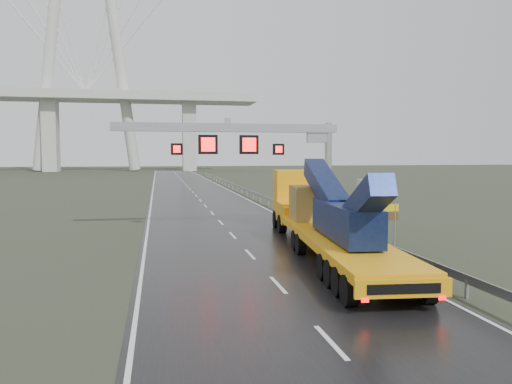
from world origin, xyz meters
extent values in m
plane|color=#333827|center=(0.00, 0.00, 0.00)|extent=(400.00, 400.00, 0.00)
cube|color=black|center=(0.00, 40.00, 0.01)|extent=(11.00, 200.00, 0.02)
cube|color=silver|center=(6.90, 18.00, 0.15)|extent=(1.20, 1.20, 0.30)
cylinder|color=gray|center=(6.90, 18.00, 3.60)|extent=(0.48, 0.48, 7.20)
cube|color=gray|center=(0.00, 18.00, 6.80)|extent=(14.80, 0.55, 0.55)
cube|color=gray|center=(6.10, 18.00, 6.30)|extent=(1.40, 0.35, 0.90)
cube|color=gray|center=(0.00, 18.00, 7.25)|extent=(0.35, 0.35, 0.35)
cube|color=black|center=(-1.30, 17.95, 5.70)|extent=(1.25, 0.25, 1.25)
cube|color=#FF0C0C|center=(-1.30, 17.81, 5.70)|extent=(0.90, 0.02, 0.90)
cube|color=black|center=(1.40, 17.95, 5.70)|extent=(1.25, 0.25, 1.25)
cube|color=#FF0C0C|center=(1.40, 17.81, 5.70)|extent=(0.90, 0.02, 0.90)
cube|color=black|center=(-3.30, 17.95, 5.40)|extent=(0.75, 0.25, 0.75)
cube|color=#FF0C0C|center=(-3.30, 17.81, 5.40)|extent=(0.54, 0.02, 0.54)
cube|color=black|center=(3.40, 17.95, 5.40)|extent=(0.75, 0.25, 0.75)
cube|color=#FF0C0C|center=(3.40, 17.81, 5.40)|extent=(0.54, 0.02, 0.54)
cube|color=silver|center=(-35.00, 140.00, 10.50)|extent=(4.00, 6.00, 21.00)
cube|color=silver|center=(5.00, 140.00, 10.50)|extent=(4.00, 6.00, 21.00)
cube|color=orange|center=(3.66, 7.26, 1.13)|extent=(4.43, 15.31, 0.38)
cube|color=orange|center=(2.93, -0.41, 0.92)|extent=(3.12, 0.42, 0.59)
cube|color=black|center=(2.92, -0.49, 0.92)|extent=(2.36, 0.25, 0.32)
cube|color=#FF0505|center=(1.69, -0.37, 0.59)|extent=(0.24, 0.07, 0.13)
cube|color=#FF0505|center=(4.16, -0.61, 0.59)|extent=(0.24, 0.07, 0.13)
cube|color=orange|center=(4.41, 15.20, 1.56)|extent=(2.91, 1.55, 0.54)
cube|color=orange|center=(4.58, 16.92, 1.29)|extent=(3.10, 3.48, 1.29)
cube|color=orange|center=(4.76, 18.85, 2.59)|extent=(2.89, 2.40, 2.80)
cube|color=black|center=(4.87, 19.94, 2.91)|extent=(2.47, 0.29, 1.29)
cube|color=#0E1642|center=(3.56, 6.19, 2.16)|extent=(2.11, 6.58, 1.51)
cube|color=#0E1642|center=(3.91, 9.94, 3.45)|extent=(1.64, 6.01, 2.75)
cube|color=#0E1642|center=(3.30, 3.50, 3.13)|extent=(1.37, 4.35, 2.60)
cylinder|color=gray|center=(4.20, 6.12, 3.13)|extent=(0.35, 0.35, 1.72)
cube|color=olive|center=(4.19, 12.84, 2.29)|extent=(2.59, 2.59, 1.94)
cylinder|color=black|center=(3.20, 2.43, 0.54)|extent=(3.21, 1.37, 1.08)
cylinder|color=black|center=(3.91, 9.94, 0.54)|extent=(3.21, 1.37, 1.08)
cylinder|color=black|center=(4.74, 18.63, 0.59)|extent=(3.01, 1.46, 1.19)
cylinder|color=gray|center=(7.44, 11.08, 1.18)|extent=(0.08, 0.08, 2.36)
cylinder|color=gray|center=(8.42, 11.08, 1.18)|extent=(0.08, 0.08, 2.36)
cube|color=yellow|center=(7.93, 11.08, 2.11)|extent=(1.38, 0.12, 0.39)
cube|color=#513517|center=(7.93, 11.08, 1.62)|extent=(1.38, 0.12, 0.44)
cube|color=red|center=(8.00, 19.87, 0.60)|extent=(0.78, 0.54, 1.21)
camera|label=1|loc=(-4.50, -14.45, 5.08)|focal=35.00mm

